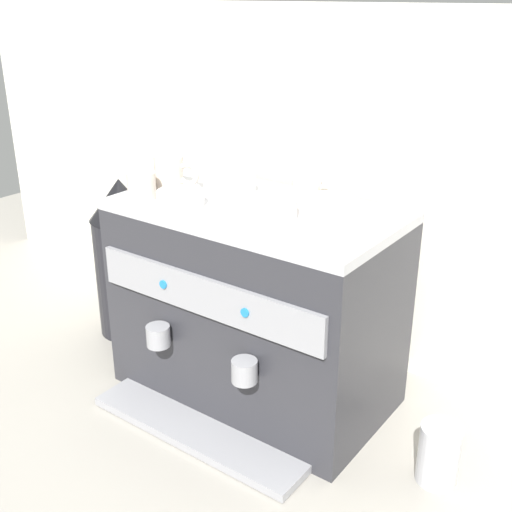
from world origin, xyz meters
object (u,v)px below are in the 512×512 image
Objects in this scene: ceramic_cup_0 at (171,173)px; milk_pitcher at (439,454)px; ceramic_bowl_0 at (230,185)px; espresso_machine at (255,305)px; ceramic_bowl_1 at (329,208)px; ceramic_bowl_3 at (180,199)px; ceramic_cup_2 at (142,185)px; ceramic_bowl_2 at (268,209)px; ceramic_cup_1 at (308,192)px; coffee_grinder at (125,257)px.

milk_pitcher is (0.75, -0.03, -0.47)m from ceramic_cup_0.
espresso_machine is at bearing -23.56° from ceramic_bowl_0.
ceramic_bowl_1 is 0.34m from ceramic_bowl_3.
ceramic_cup_2 is at bearing -94.05° from ceramic_cup_0.
ceramic_bowl_0 and ceramic_bowl_2 have the same top height.
ceramic_cup_1 is at bearing 38.09° from ceramic_bowl_3.
ceramic_bowl_3 is (-0.14, -0.10, 0.27)m from espresso_machine.
ceramic_bowl_2 is (0.18, -0.09, -0.00)m from ceramic_bowl_0.
ceramic_cup_2 reaches higher than ceramic_bowl_2.
ceramic_cup_1 is 0.88× the size of ceramic_bowl_1.
milk_pitcher is (0.41, -0.12, -0.46)m from ceramic_cup_1.
ceramic_cup_0 is at bearing -164.58° from ceramic_cup_1.
ceramic_bowl_1 is at bearing -3.24° from ceramic_bowl_0.
ceramic_cup_0 is at bearing -173.99° from ceramic_bowl_1.
espresso_machine is 6.56× the size of ceramic_cup_1.
ceramic_cup_0 is 0.99× the size of ceramic_bowl_1.
ceramic_cup_1 is 1.00× the size of ceramic_cup_2.
ceramic_cup_2 is at bearing -162.49° from ceramic_bowl_1.
milk_pitcher is at bearing -2.03° from ceramic_cup_0.
ceramic_cup_2 reaches higher than espresso_machine.
ceramic_cup_2 is at bearing -175.11° from milk_pitcher.
ceramic_bowl_2 is at bearing -179.21° from milk_pitcher.
espresso_machine is 4.96× the size of milk_pitcher.
ceramic_bowl_2 is 0.63m from coffee_grinder.
milk_pitcher is at bearing 5.35° from ceramic_bowl_3.
ceramic_bowl_2 is 0.95× the size of milk_pitcher.
ceramic_cup_0 is 1.05× the size of ceramic_bowl_3.
ceramic_cup_0 is 0.89m from milk_pitcher.
ceramic_bowl_1 is at bearing 22.64° from ceramic_bowl_3.
ceramic_cup_0 is at bearing 174.15° from ceramic_bowl_2.
ceramic_cup_0 is at bearing -10.84° from coffee_grinder.
espresso_machine is 1.40× the size of coffee_grinder.
milk_pitcher is at bearing -4.40° from espresso_machine.
ceramic_cup_2 is 0.21m from ceramic_bowl_0.
ceramic_bowl_1 is at bearing 167.67° from milk_pitcher.
ceramic_bowl_3 is 0.47m from coffee_grinder.
ceramic_bowl_0 is at bearing 152.64° from ceramic_bowl_2.
ceramic_cup_0 is 0.39m from coffee_grinder.
coffee_grinder is (-0.50, 0.04, -0.01)m from espresso_machine.
ceramic_cup_1 reaches higher than ceramic_bowl_2.
espresso_machine reaches higher than coffee_grinder.
espresso_machine is 0.33m from ceramic_bowl_1.
ceramic_bowl_2 is at bearing -27.36° from ceramic_bowl_0.
ceramic_bowl_2 is (0.32, 0.06, -0.01)m from ceramic_cup_2.
coffee_grinder is at bearing 179.77° from ceramic_bowl_1.
coffee_grinder is at bearing 150.10° from ceramic_cup_2.
milk_pitcher is (0.76, 0.06, -0.46)m from ceramic_cup_2.
ceramic_cup_2 is (-0.35, -0.18, 0.00)m from ceramic_cup_1.
ceramic_cup_1 is 0.80× the size of ceramic_bowl_2.
ceramic_bowl_1 reaches higher than coffee_grinder.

